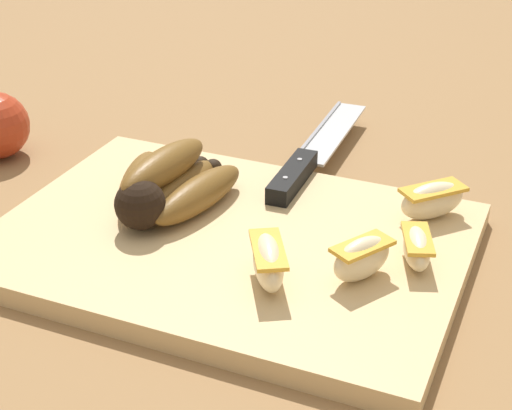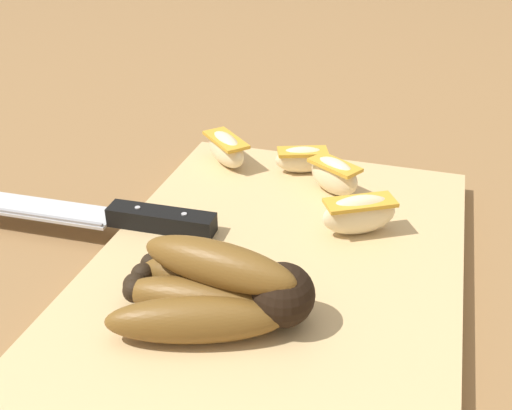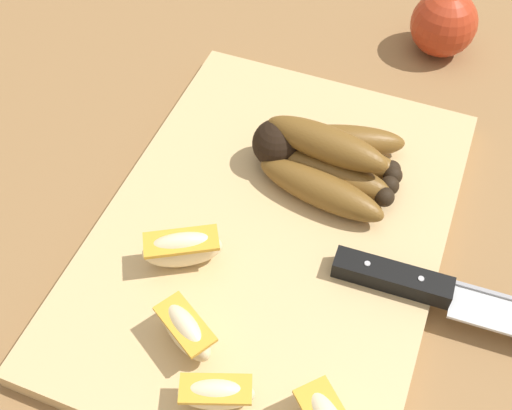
# 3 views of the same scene
# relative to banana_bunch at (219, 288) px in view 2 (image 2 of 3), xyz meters

# --- Properties ---
(ground_plane) EXTENTS (6.00, 6.00, 0.00)m
(ground_plane) POSITION_rel_banana_bunch_xyz_m (-0.06, 0.02, -0.04)
(ground_plane) COLOR olive
(cutting_board) EXTENTS (0.42, 0.30, 0.02)m
(cutting_board) POSITION_rel_banana_bunch_xyz_m (-0.08, 0.02, -0.03)
(cutting_board) COLOR tan
(cutting_board) RESTS_ON ground_plane
(banana_bunch) EXTENTS (0.13, 0.14, 0.06)m
(banana_bunch) POSITION_rel_banana_bunch_xyz_m (0.00, 0.00, 0.00)
(banana_bunch) COLOR black
(banana_bunch) RESTS_ON cutting_board
(chefs_knife) EXTENTS (0.04, 0.28, 0.02)m
(chefs_knife) POSITION_rel_banana_bunch_xyz_m (-0.09, -0.14, -0.02)
(chefs_knife) COLOR silver
(chefs_knife) RESTS_ON cutting_board
(apple_wedge_near) EXTENTS (0.05, 0.07, 0.04)m
(apple_wedge_near) POSITION_rel_banana_bunch_xyz_m (-0.14, 0.08, -0.00)
(apple_wedge_near) COLOR beige
(apple_wedge_near) RESTS_ON cutting_board
(apple_wedge_middle) EXTENTS (0.06, 0.07, 0.04)m
(apple_wedge_middle) POSITION_rel_banana_bunch_xyz_m (-0.24, -0.08, -0.00)
(apple_wedge_middle) COLOR beige
(apple_wedge_middle) RESTS_ON cutting_board
(apple_wedge_far) EXTENTS (0.05, 0.06, 0.04)m
(apple_wedge_far) POSITION_rel_banana_bunch_xyz_m (-0.21, 0.05, -0.00)
(apple_wedge_far) COLOR beige
(apple_wedge_far) RESTS_ON cutting_board
(apple_wedge_extra) EXTENTS (0.04, 0.06, 0.03)m
(apple_wedge_extra) POSITION_rel_banana_bunch_xyz_m (-0.24, 0.01, -0.01)
(apple_wedge_extra) COLOR beige
(apple_wedge_extra) RESTS_ON cutting_board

